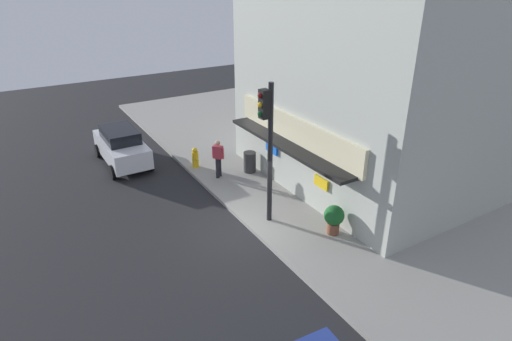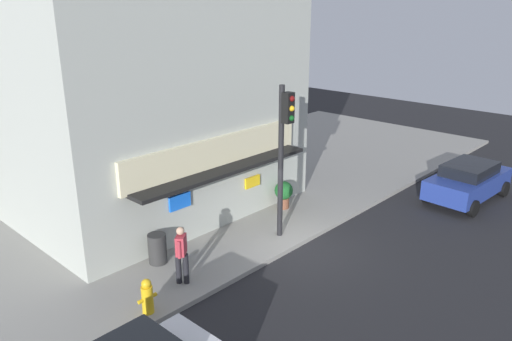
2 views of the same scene
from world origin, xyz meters
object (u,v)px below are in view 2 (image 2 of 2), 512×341
traffic_light (284,143)px  trash_can (157,249)px  potted_plant_by_doorway (284,193)px  parked_car_blue (468,181)px  fire_hydrant (147,296)px  pedestrian (181,253)px

traffic_light → trash_can: (-3.91, 1.57, -2.78)m
traffic_light → potted_plant_by_doorway: traffic_light is taller
potted_plant_by_doorway → parked_car_blue: size_ratio=0.25×
fire_hydrant → potted_plant_by_doorway: bearing=13.9°
fire_hydrant → potted_plant_by_doorway: 7.71m
trash_can → potted_plant_by_doorway: bearing=-0.5°
traffic_light → pedestrian: (-4.13, 0.12, -2.30)m
pedestrian → potted_plant_by_doorway: bearing=13.1°
pedestrian → parked_car_blue: pedestrian is taller
fire_hydrant → parked_car_blue: parked_car_blue is taller
fire_hydrant → potted_plant_by_doorway: potted_plant_by_doorway is taller
trash_can → pedestrian: 1.54m
fire_hydrant → pedestrian: 1.62m
traffic_light → trash_can: size_ratio=5.47×
traffic_light → trash_can: 5.05m
traffic_light → fire_hydrant: traffic_light is taller
fire_hydrant → parked_car_blue: (13.45, -2.77, 0.20)m
parked_car_blue → potted_plant_by_doorway: bearing=142.2°
traffic_light → parked_car_blue: size_ratio=1.19×
parked_car_blue → trash_can: bearing=158.3°
pedestrian → potted_plant_by_doorway: (6.01, 1.40, -0.32)m
traffic_light → pedestrian: bearing=178.3°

